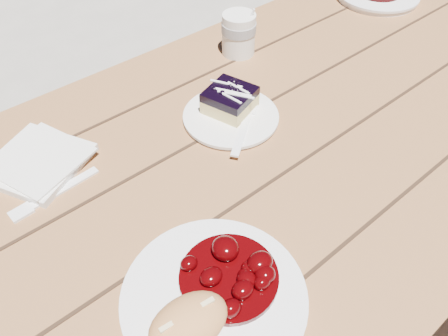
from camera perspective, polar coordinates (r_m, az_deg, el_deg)
ground at (r=1.42m, az=1.90°, el=-20.20°), size 60.00×60.00×0.00m
picnic_table at (r=0.91m, az=2.79°, el=-5.14°), size 2.00×1.55×0.75m
main_plate at (r=0.61m, az=-1.31°, el=-16.57°), size 0.24×0.24×0.02m
goulash_stew at (r=0.59m, az=0.65°, el=-13.30°), size 0.14×0.14×0.04m
bread_roll at (r=0.56m, az=-4.66°, el=-19.53°), size 0.11×0.08×0.05m
dessert_plate at (r=0.85m, az=0.90°, el=6.66°), size 0.18×0.18×0.01m
blueberry_cake at (r=0.85m, az=0.77°, el=8.92°), size 0.11×0.11×0.05m
fork_dessert at (r=0.81m, az=2.37°, el=4.58°), size 0.14×0.11×0.00m
coffee_cup at (r=1.03m, az=1.92°, el=17.07°), size 0.07×0.07×0.09m
napkin_stack at (r=0.83m, az=-23.19°, el=0.68°), size 0.20×0.20×0.01m
fork_table at (r=0.77m, az=-20.18°, el=-2.44°), size 0.16×0.03×0.00m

